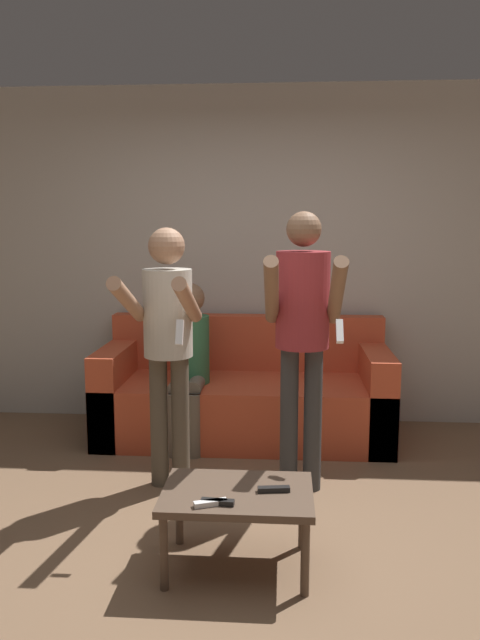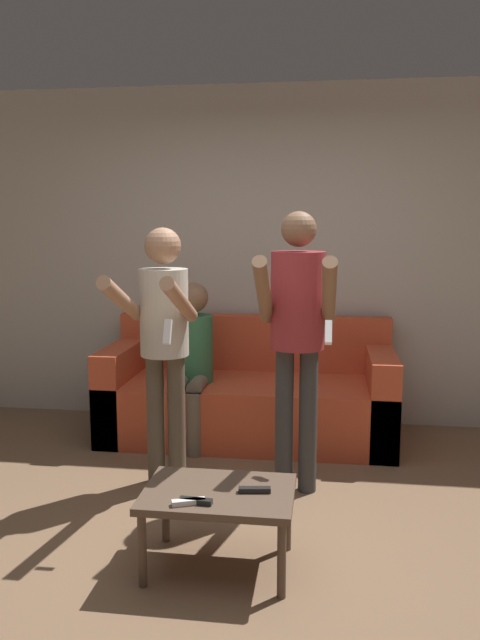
% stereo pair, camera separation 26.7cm
% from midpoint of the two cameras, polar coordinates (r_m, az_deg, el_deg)
% --- Properties ---
extents(ground_plane, '(14.00, 14.00, 0.00)m').
position_cam_midpoint_polar(ground_plane, '(3.34, -2.71, -20.32)').
color(ground_plane, brown).
extents(wall_back, '(6.40, 0.06, 2.70)m').
position_cam_midpoint_polar(wall_back, '(5.09, 0.08, 5.77)').
color(wall_back, '#B7B2A8').
rests_on(wall_back, ground_plane).
extents(couch, '(2.17, 0.88, 0.89)m').
position_cam_midpoint_polar(couch, '(4.81, -1.18, -7.09)').
color(couch, '#C64C2D').
rests_on(couch, ground_plane).
extents(person_standing_left, '(0.42, 0.76, 1.60)m').
position_cam_midpoint_polar(person_standing_left, '(3.78, -8.69, -0.93)').
color(person_standing_left, brown).
rests_on(person_standing_left, ground_plane).
extents(person_standing_right, '(0.44, 0.67, 1.69)m').
position_cam_midpoint_polar(person_standing_right, '(3.69, 3.68, -0.06)').
color(person_standing_right, '#383838').
rests_on(person_standing_right, ground_plane).
extents(person_seated, '(0.28, 0.52, 1.19)m').
position_cam_midpoint_polar(person_seated, '(4.57, -6.36, -3.38)').
color(person_seated, '#6B6051').
rests_on(person_seated, ground_plane).
extents(coffee_table, '(0.71, 0.49, 0.39)m').
position_cam_midpoint_polar(coffee_table, '(3.05, -2.86, -16.16)').
color(coffee_table, brown).
rests_on(coffee_table, ground_plane).
extents(remote_near, '(0.15, 0.09, 0.02)m').
position_cam_midpoint_polar(remote_near, '(2.89, -5.48, -16.36)').
color(remote_near, white).
rests_on(remote_near, coffee_table).
extents(remote_mid, '(0.15, 0.05, 0.02)m').
position_cam_midpoint_polar(remote_mid, '(2.90, -4.82, -16.28)').
color(remote_mid, black).
rests_on(remote_mid, coffee_table).
extents(remote_far, '(0.15, 0.06, 0.02)m').
position_cam_midpoint_polar(remote_far, '(3.01, 0.48, -15.25)').
color(remote_far, black).
rests_on(remote_far, coffee_table).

